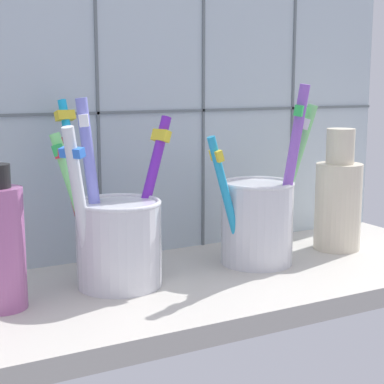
{
  "coord_description": "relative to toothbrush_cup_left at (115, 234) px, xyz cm",
  "views": [
    {
      "loc": [
        -29.08,
        -52.38,
        21.45
      ],
      "look_at": [
        0.0,
        1.75,
        10.45
      ],
      "focal_mm": 58.37,
      "sensor_mm": 36.0,
      "label": 1
    }
  ],
  "objects": [
    {
      "name": "tile_wall_back",
      "position": [
        8.2,
        10.0,
        15.51
      ],
      "size": [
        64.0,
        2.2,
        45.0
      ],
      "color": "#B2C1CC",
      "rests_on": "ground"
    },
    {
      "name": "ceramic_vase",
      "position": [
        27.68,
        0.15,
        0.93
      ],
      "size": [
        5.35,
        5.35,
        14.08
      ],
      "color": "beige",
      "rests_on": "counter_slab"
    },
    {
      "name": "toothbrush_cup_right",
      "position": [
        16.2,
        -0.43,
        0.04
      ],
      "size": [
        12.0,
        8.64,
        19.16
      ],
      "color": "silver",
      "rests_on": "counter_slab"
    },
    {
      "name": "counter_slab",
      "position": [
        8.2,
        -2.0,
        -5.99
      ],
      "size": [
        64.0,
        22.0,
        2.0
      ],
      "primitive_type": "cube",
      "color": "#BCB7AD",
      "rests_on": "ground"
    },
    {
      "name": "toothbrush_cup_left",
      "position": [
        0.0,
        0.0,
        0.0
      ],
      "size": [
        12.99,
        11.85,
        17.94
      ],
      "color": "silver",
      "rests_on": "counter_slab"
    },
    {
      "name": "soap_bottle",
      "position": [
        -10.92,
        -1.29,
        0.65
      ],
      "size": [
        4.17,
        4.17,
        12.59
      ],
      "color": "#AB5E98",
      "rests_on": "counter_slab"
    }
  ]
}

